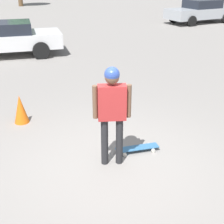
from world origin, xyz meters
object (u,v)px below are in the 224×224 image
skateboard (137,148)px  car_parked_far (201,11)px  car_parked_near (3,38)px  person (112,106)px  traffic_cone (21,109)px

skateboard → car_parked_far: size_ratio=0.16×
car_parked_near → car_parked_far: 13.71m
car_parked_near → person: bearing=103.3°
person → skateboard: (-0.10, -0.61, -1.06)m
person → skateboard: person is taller
car_parked_near → car_parked_far: bearing=-154.8°
traffic_cone → person: bearing=-176.2°
car_parked_near → car_parked_far: car_parked_far is taller
car_parked_near → traffic_cone: car_parked_near is taller
car_parked_far → traffic_cone: bearing=34.4°
skateboard → car_parked_near: 8.94m
skateboard → traffic_cone: (2.75, 0.79, 0.26)m
person → car_parked_near: person is taller
person → skateboard: bearing=34.0°
traffic_cone → skateboard: bearing=-164.0°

